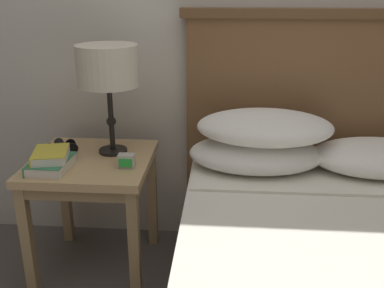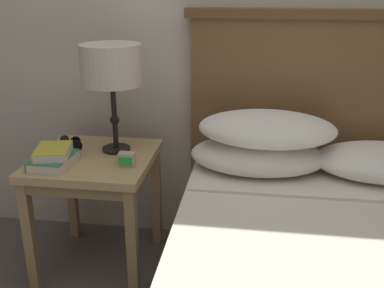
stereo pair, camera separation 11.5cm
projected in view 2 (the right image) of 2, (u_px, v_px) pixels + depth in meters
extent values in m
cube|color=tan|center=(94.00, 160.00, 2.04)|extent=(0.53, 0.54, 0.04)
cube|color=#917650|center=(95.00, 168.00, 2.06)|extent=(0.50, 0.51, 0.05)
cube|color=#A4865B|center=(30.00, 238.00, 1.95)|extent=(0.04, 0.04, 0.54)
cube|color=#A4865B|center=(132.00, 246.00, 1.89)|extent=(0.04, 0.04, 0.54)
cube|color=#A4865B|center=(72.00, 191.00, 2.39)|extent=(0.04, 0.04, 0.54)
cube|color=#A4865B|center=(156.00, 196.00, 2.33)|extent=(0.04, 0.04, 0.54)
cube|color=white|center=(324.00, 184.00, 1.89)|extent=(1.12, 0.28, 0.01)
cube|color=brown|center=(316.00, 142.00, 2.19)|extent=(1.23, 0.06, 1.16)
cube|color=brown|center=(329.00, 14.00, 1.99)|extent=(1.28, 0.10, 0.04)
ellipsoid|color=white|center=(258.00, 156.00, 2.00)|extent=(0.60, 0.36, 0.15)
ellipsoid|color=white|center=(384.00, 162.00, 1.93)|extent=(0.60, 0.36, 0.15)
ellipsoid|color=white|center=(267.00, 129.00, 1.96)|extent=(0.60, 0.36, 0.15)
cylinder|color=black|center=(116.00, 149.00, 2.11)|extent=(0.13, 0.13, 0.01)
cylinder|color=black|center=(114.00, 117.00, 2.05)|extent=(0.02, 0.02, 0.30)
sphere|color=black|center=(115.00, 120.00, 2.06)|extent=(0.04, 0.04, 0.04)
cylinder|color=beige|center=(111.00, 65.00, 1.97)|extent=(0.27, 0.27, 0.18)
cube|color=silver|center=(54.00, 161.00, 1.93)|extent=(0.15, 0.21, 0.04)
cube|color=#337F56|center=(53.00, 157.00, 1.92)|extent=(0.16, 0.21, 0.00)
cube|color=#337F56|center=(38.00, 160.00, 1.94)|extent=(0.01, 0.21, 0.04)
cube|color=silver|center=(53.00, 152.00, 1.92)|extent=(0.17, 0.20, 0.04)
cube|color=gold|center=(53.00, 148.00, 1.91)|extent=(0.17, 0.21, 0.00)
cube|color=gold|center=(37.00, 152.00, 1.91)|extent=(0.05, 0.18, 0.04)
cylinder|color=black|center=(67.00, 147.00, 2.08)|extent=(0.08, 0.10, 0.04)
cylinder|color=black|center=(77.00, 146.00, 2.10)|extent=(0.05, 0.03, 0.05)
cylinder|color=black|center=(56.00, 148.00, 2.07)|extent=(0.04, 0.03, 0.04)
cylinder|color=black|center=(65.00, 143.00, 2.14)|extent=(0.08, 0.10, 0.04)
cylinder|color=black|center=(76.00, 141.00, 2.16)|extent=(0.05, 0.03, 0.05)
cylinder|color=black|center=(55.00, 144.00, 2.13)|extent=(0.04, 0.03, 0.04)
cube|color=black|center=(66.00, 143.00, 2.11)|extent=(0.07, 0.06, 0.01)
cylinder|color=black|center=(66.00, 142.00, 2.11)|extent=(0.02, 0.02, 0.02)
cube|color=#B7B2A8|center=(127.00, 159.00, 1.92)|extent=(0.07, 0.04, 0.06)
cube|color=green|center=(125.00, 161.00, 1.90)|extent=(0.06, 0.00, 0.04)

